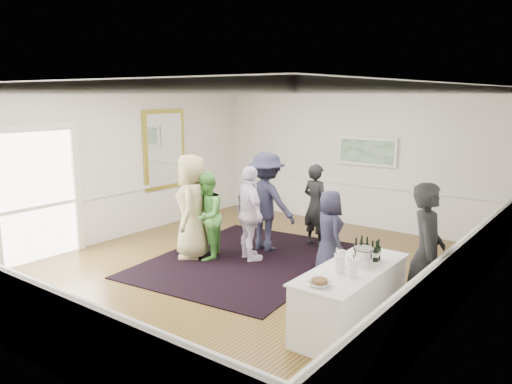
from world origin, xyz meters
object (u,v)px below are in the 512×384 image
Objects in this scene: guest_navy at (329,232)px; nut_bowl at (319,282)px; ice_bucket at (363,257)px; guest_dark_a at (266,202)px; guest_lilac at (250,214)px; guest_dark_b at (316,205)px; serving_table at (351,298)px; guest_green at (206,216)px; bartender at (427,254)px; guest_tan at (192,207)px.

guest_navy reaches higher than nut_bowl.
ice_bucket is at bearing 83.53° from nut_bowl.
guest_dark_a reaches higher than nut_bowl.
guest_lilac reaches higher than guest_dark_b.
ice_bucket is (0.07, 0.18, 0.53)m from serving_table.
guest_dark_b reaches higher than guest_green.
ice_bucket is at bearing 67.17° from serving_table.
guest_dark_b is 1.16× the size of guest_navy.
guest_lilac is (-2.76, 1.38, 0.47)m from serving_table.
guest_navy reaches higher than ice_bucket.
bartender is at bearing 155.57° from guest_dark_b.
guest_dark_a is (-3.60, 1.32, 0.01)m from bartender.
guest_tan is 4.05m from nut_bowl.
serving_table is at bearing 43.07° from guest_green.
serving_table is at bearing -176.48° from guest_lilac.
guest_tan reaches higher than bartender.
ice_bucket reaches higher than nut_bowl.
guest_lilac is at bearing 81.79° from guest_tan.
serving_table is 1.05× the size of guest_dark_a.
guest_dark_a is (-0.13, 0.71, 0.09)m from guest_lilac.
guest_green is 1.28m from guest_dark_a.
guest_dark_b is at bearing 130.35° from ice_bucket.
guest_dark_a reaches higher than guest_navy.
guest_dark_a is 1.04m from guest_dark_b.
guest_dark_b is at bearing -79.13° from guest_lilac.
guest_navy is at bearing 140.26° from guest_dark_b.
bartender reaches higher than guest_dark_b.
guest_green is at bearing 68.79° from guest_dark_b.
serving_table is 3.61m from guest_dark_a.
guest_dark_a is at bearing 109.43° from guest_tan.
guest_navy is (2.22, 0.71, -0.10)m from guest_green.
guest_navy is (-1.96, 0.90, -0.24)m from bartender.
serving_table is 1.18m from bartender.
guest_lilac reaches higher than nut_bowl.
serving_table is 1.41× the size of guest_navy.
guest_dark_b is (-2.23, 2.89, 0.43)m from serving_table.
guest_tan reaches higher than guest_navy.
ice_bucket is (3.54, -0.78, 0.12)m from guest_green.
guest_dark_a reaches higher than guest_lilac.
guest_navy is (0.99, -1.22, -0.12)m from guest_dark_b.
guest_lilac is 6.59× the size of nut_bowl.
guest_lilac is (0.98, 0.51, -0.10)m from guest_tan.
guest_lilac is 0.91× the size of guest_dark_a.
guest_tan reaches higher than guest_green.
nut_bowl is (2.72, -2.17, -0.02)m from guest_lilac.
guest_dark_b is (0.66, 0.80, -0.13)m from guest_dark_a.
serving_table is 1.21× the size of guest_dark_b.
bartender is at bearing 47.04° from serving_table.
nut_bowl is at bearing -96.47° from ice_bucket.
guest_tan is at bearing 56.28° from guest_navy.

